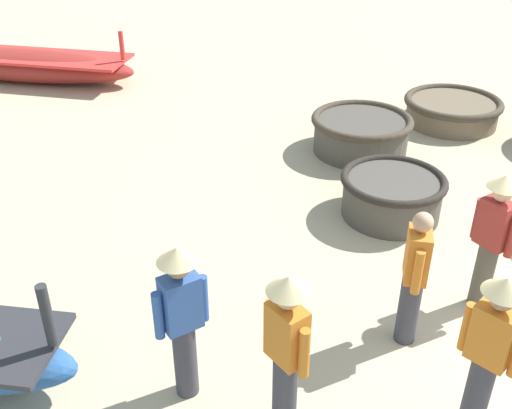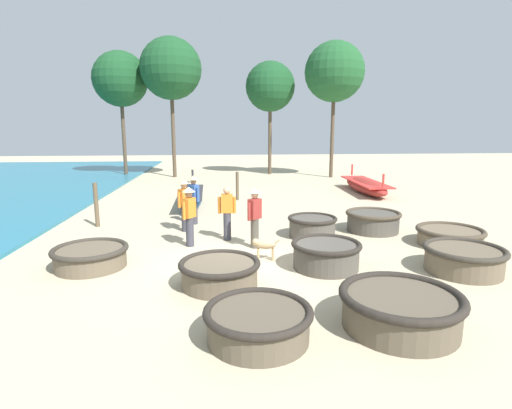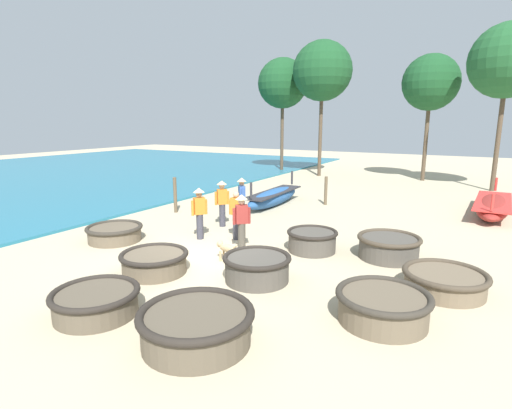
{
  "view_description": "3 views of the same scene",
  "coord_description": "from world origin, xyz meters",
  "px_view_note": "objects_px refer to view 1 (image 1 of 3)",
  "views": [
    {
      "loc": [
        -5.2,
        2.91,
        4.49
      ],
      "look_at": [
        1.01,
        3.98,
        0.77
      ],
      "focal_mm": 42.0,
      "sensor_mm": 36.0,
      "label": 1
    },
    {
      "loc": [
        -0.42,
        -9.19,
        3.23
      ],
      "look_at": [
        0.67,
        2.62,
        0.96
      ],
      "focal_mm": 28.0,
      "sensor_mm": 36.0,
      "label": 2
    },
    {
      "loc": [
        6.45,
        -8.24,
        3.74
      ],
      "look_at": [
        -0.11,
        3.25,
        0.96
      ],
      "focal_mm": 28.0,
      "sensor_mm": 36.0,
      "label": 3
    }
  ],
  "objects_px": {
    "coracle_weathered": "(361,133)",
    "fisherman_with_hat": "(493,234)",
    "coracle_nearest": "(392,194)",
    "fisherman_hauling": "(182,314)",
    "fisherman_by_coracle": "(414,276)",
    "fisherman_standing_right": "(286,346)",
    "fisherman_crouching": "(490,347)",
    "long_boat_blue_hull": "(25,65)",
    "coracle_front_right": "(452,110)"
  },
  "relations": [
    {
      "from": "coracle_nearest",
      "to": "coracle_weathered",
      "type": "height_order",
      "value": "coracle_weathered"
    },
    {
      "from": "coracle_weathered",
      "to": "long_boat_blue_hull",
      "type": "height_order",
      "value": "long_boat_blue_hull"
    },
    {
      "from": "long_boat_blue_hull",
      "to": "fisherman_crouching",
      "type": "bearing_deg",
      "value": -133.5
    },
    {
      "from": "coracle_weathered",
      "to": "fisherman_with_hat",
      "type": "xyz_separation_m",
      "value": [
        -3.9,
        -1.42,
        0.61
      ]
    },
    {
      "from": "coracle_front_right",
      "to": "fisherman_standing_right",
      "type": "distance_m",
      "value": 7.86
    },
    {
      "from": "coracle_nearest",
      "to": "coracle_weathered",
      "type": "xyz_separation_m",
      "value": [
        2.07,
        0.47,
        0.01
      ]
    },
    {
      "from": "fisherman_crouching",
      "to": "long_boat_blue_hull",
      "type": "bearing_deg",
      "value": 46.5
    },
    {
      "from": "fisherman_standing_right",
      "to": "fisherman_crouching",
      "type": "height_order",
      "value": "same"
    },
    {
      "from": "coracle_weathered",
      "to": "fisherman_hauling",
      "type": "bearing_deg",
      "value": 165.15
    },
    {
      "from": "coracle_front_right",
      "to": "fisherman_standing_right",
      "type": "height_order",
      "value": "fisherman_standing_right"
    },
    {
      "from": "fisherman_standing_right",
      "to": "fisherman_with_hat",
      "type": "relative_size",
      "value": 1.0
    },
    {
      "from": "fisherman_standing_right",
      "to": "fisherman_crouching",
      "type": "bearing_deg",
      "value": -80.86
    },
    {
      "from": "coracle_nearest",
      "to": "fisherman_crouching",
      "type": "height_order",
      "value": "fisherman_crouching"
    },
    {
      "from": "long_boat_blue_hull",
      "to": "fisherman_with_hat",
      "type": "xyz_separation_m",
      "value": [
        -6.45,
        -8.97,
        0.6
      ]
    },
    {
      "from": "coracle_weathered",
      "to": "fisherman_crouching",
      "type": "distance_m",
      "value": 5.81
    },
    {
      "from": "fisherman_hauling",
      "to": "coracle_weathered",
      "type": "bearing_deg",
      "value": -14.85
    },
    {
      "from": "coracle_front_right",
      "to": "coracle_weathered",
      "type": "xyz_separation_m",
      "value": [
        -1.56,
        1.69,
        0.08
      ]
    },
    {
      "from": "fisherman_hauling",
      "to": "long_boat_blue_hull",
      "type": "bearing_deg",
      "value": 36.18
    },
    {
      "from": "fisherman_crouching",
      "to": "coracle_nearest",
      "type": "bearing_deg",
      "value": 10.06
    },
    {
      "from": "coracle_weathered",
      "to": "fisherman_standing_right",
      "type": "bearing_deg",
      "value": 174.71
    },
    {
      "from": "fisherman_crouching",
      "to": "coracle_weathered",
      "type": "bearing_deg",
      "value": 11.09
    },
    {
      "from": "fisherman_by_coracle",
      "to": "fisherman_crouching",
      "type": "bearing_deg",
      "value": -152.75
    },
    {
      "from": "coracle_nearest",
      "to": "fisherman_standing_right",
      "type": "height_order",
      "value": "fisherman_standing_right"
    },
    {
      "from": "coracle_nearest",
      "to": "fisherman_hauling",
      "type": "distance_m",
      "value": 4.19
    },
    {
      "from": "coracle_weathered",
      "to": "fisherman_standing_right",
      "type": "relative_size",
      "value": 1.03
    },
    {
      "from": "long_boat_blue_hull",
      "to": "fisherman_standing_right",
      "type": "relative_size",
      "value": 3.14
    },
    {
      "from": "fisherman_by_coracle",
      "to": "fisherman_with_hat",
      "type": "xyz_separation_m",
      "value": [
        0.73,
        -0.85,
        0.12
      ]
    },
    {
      "from": "fisherman_standing_right",
      "to": "coracle_front_right",
      "type": "bearing_deg",
      "value": -16.61
    },
    {
      "from": "fisherman_with_hat",
      "to": "fisherman_hauling",
      "type": "relative_size",
      "value": 1.0
    },
    {
      "from": "coracle_front_right",
      "to": "coracle_weathered",
      "type": "height_order",
      "value": "coracle_weathered"
    },
    {
      "from": "fisherman_by_coracle",
      "to": "fisherman_standing_right",
      "type": "bearing_deg",
      "value": 139.49
    },
    {
      "from": "coracle_nearest",
      "to": "fisherman_crouching",
      "type": "relative_size",
      "value": 0.89
    },
    {
      "from": "fisherman_with_hat",
      "to": "fisherman_hauling",
      "type": "xyz_separation_m",
      "value": [
        -1.81,
        2.94,
        0.0
      ]
    },
    {
      "from": "coracle_front_right",
      "to": "coracle_weathered",
      "type": "distance_m",
      "value": 2.3
    },
    {
      "from": "fisherman_standing_right",
      "to": "fisherman_hauling",
      "type": "height_order",
      "value": "same"
    },
    {
      "from": "fisherman_hauling",
      "to": "fisherman_crouching",
      "type": "bearing_deg",
      "value": -89.24
    },
    {
      "from": "fisherman_by_coracle",
      "to": "fisherman_hauling",
      "type": "distance_m",
      "value": 2.35
    },
    {
      "from": "fisherman_by_coracle",
      "to": "fisherman_with_hat",
      "type": "relative_size",
      "value": 0.94
    },
    {
      "from": "fisherman_by_coracle",
      "to": "fisherman_with_hat",
      "type": "bearing_deg",
      "value": -49.36
    },
    {
      "from": "coracle_weathered",
      "to": "long_boat_blue_hull",
      "type": "bearing_deg",
      "value": 71.35
    },
    {
      "from": "fisherman_hauling",
      "to": "fisherman_crouching",
      "type": "xyz_separation_m",
      "value": [
        0.03,
        -2.63,
        0.0
      ]
    },
    {
      "from": "fisherman_hauling",
      "to": "fisherman_by_coracle",
      "type": "bearing_deg",
      "value": -62.6
    },
    {
      "from": "fisherman_with_hat",
      "to": "coracle_weathered",
      "type": "bearing_deg",
      "value": 20.05
    },
    {
      "from": "fisherman_standing_right",
      "to": "fisherman_crouching",
      "type": "xyz_separation_m",
      "value": [
        0.27,
        -1.66,
        0.0
      ]
    },
    {
      "from": "coracle_nearest",
      "to": "long_boat_blue_hull",
      "type": "height_order",
      "value": "long_boat_blue_hull"
    },
    {
      "from": "coracle_weathered",
      "to": "fisherman_crouching",
      "type": "bearing_deg",
      "value": -168.91
    },
    {
      "from": "coracle_weathered",
      "to": "fisherman_with_hat",
      "type": "bearing_deg",
      "value": -159.95
    },
    {
      "from": "fisherman_by_coracle",
      "to": "fisherman_hauling",
      "type": "bearing_deg",
      "value": 117.4
    },
    {
      "from": "fisherman_hauling",
      "to": "coracle_nearest",
      "type": "bearing_deg",
      "value": -28.66
    },
    {
      "from": "coracle_nearest",
      "to": "fisherman_standing_right",
      "type": "relative_size",
      "value": 0.89
    }
  ]
}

